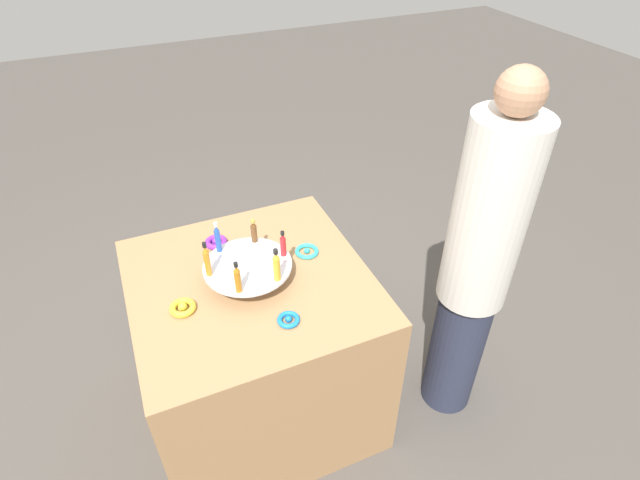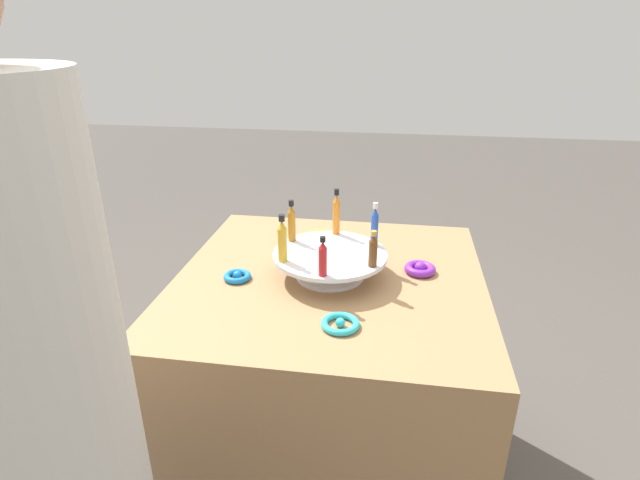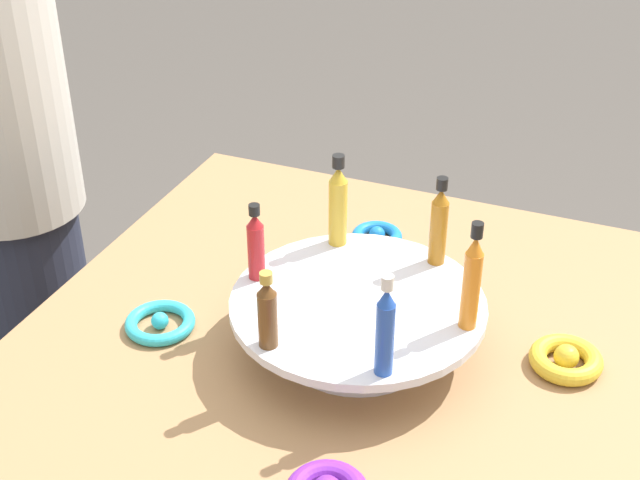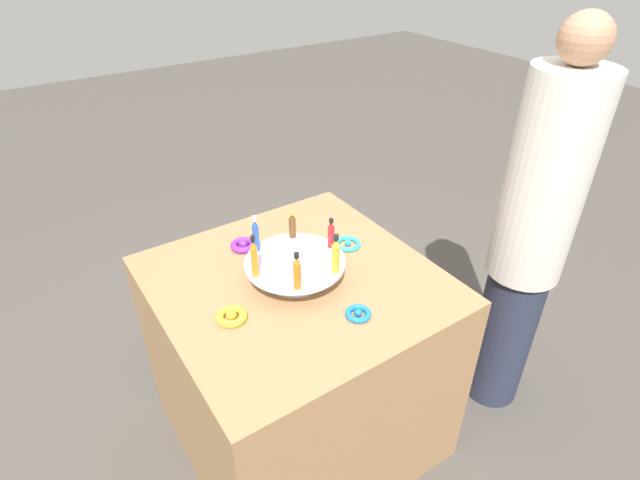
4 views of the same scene
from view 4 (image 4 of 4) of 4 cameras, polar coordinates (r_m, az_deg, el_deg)
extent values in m
plane|color=#4C4742|center=(2.23, -2.24, -20.44)|extent=(12.00, 12.00, 0.00)
cube|color=#9E754C|center=(1.93, -2.49, -13.61)|extent=(0.89, 0.89, 0.78)
cylinder|color=silver|center=(1.67, -2.82, -4.31)|extent=(0.20, 0.20, 0.01)
cylinder|color=silver|center=(1.65, -2.85, -3.44)|extent=(0.11, 0.11, 0.05)
cylinder|color=silver|center=(1.63, -2.88, -2.52)|extent=(0.33, 0.33, 0.01)
cylinder|color=#AD6B19|center=(1.48, -2.63, -4.11)|extent=(0.02, 0.02, 0.09)
cone|color=#AD6B19|center=(1.45, -2.69, -2.35)|extent=(0.02, 0.02, 0.02)
cylinder|color=black|center=(1.44, -2.71, -1.76)|extent=(0.02, 0.02, 0.02)
cylinder|color=gold|center=(1.55, 1.79, -2.16)|extent=(0.03, 0.03, 0.10)
cone|color=gold|center=(1.51, 1.83, -0.33)|extent=(0.02, 0.02, 0.02)
cylinder|color=black|center=(1.50, 1.84, 0.29)|extent=(0.02, 0.02, 0.02)
cylinder|color=#B21E23|center=(1.67, 1.18, 0.41)|extent=(0.02, 0.02, 0.08)
cone|color=#B21E23|center=(1.64, 1.20, 1.81)|extent=(0.02, 0.02, 0.02)
cylinder|color=black|center=(1.64, 1.21, 2.27)|extent=(0.01, 0.01, 0.01)
cylinder|color=brown|center=(1.72, -3.17, 1.41)|extent=(0.02, 0.02, 0.07)
cone|color=brown|center=(1.70, -3.22, 2.69)|extent=(0.02, 0.02, 0.02)
cylinder|color=#B79338|center=(1.69, -3.23, 3.12)|extent=(0.02, 0.02, 0.01)
cylinder|color=#234CAD|center=(1.66, -7.33, 0.19)|extent=(0.02, 0.02, 0.09)
cone|color=#234CAD|center=(1.63, -7.47, 1.88)|extent=(0.02, 0.02, 0.02)
cylinder|color=silver|center=(1.62, -7.52, 2.45)|extent=(0.01, 0.01, 0.02)
cylinder|color=orange|center=(1.54, -7.40, -2.56)|extent=(0.02, 0.02, 0.10)
cone|color=orange|center=(1.50, -7.57, -0.59)|extent=(0.02, 0.02, 0.02)
cylinder|color=black|center=(1.49, -7.63, 0.08)|extent=(0.01, 0.01, 0.02)
torus|color=blue|center=(1.53, 4.39, -8.40)|extent=(0.08, 0.08, 0.02)
sphere|color=blue|center=(1.52, 4.40, -8.29)|extent=(0.03, 0.03, 0.03)
torus|color=#2DB7CC|center=(1.83, 3.19, -0.43)|extent=(0.10, 0.10, 0.02)
sphere|color=#2DB7CC|center=(1.82, 3.19, -0.34)|extent=(0.02, 0.02, 0.02)
torus|color=purple|center=(1.83, -8.76, -0.58)|extent=(0.09, 0.09, 0.02)
sphere|color=purple|center=(1.83, -8.78, -0.46)|extent=(0.03, 0.03, 0.03)
torus|color=gold|center=(1.53, -10.07, -8.57)|extent=(0.09, 0.09, 0.02)
sphere|color=gold|center=(1.53, -10.08, -8.44)|extent=(0.03, 0.03, 0.03)
cylinder|color=#282D42|center=(2.25, 20.25, -10.03)|extent=(0.23, 0.23, 0.66)
cylinder|color=beige|center=(1.86, 24.43, 6.17)|extent=(0.27, 0.27, 0.76)
sphere|color=#A87A5B|center=(1.73, 28.09, 19.68)|extent=(0.16, 0.16, 0.16)
camera|label=1|loc=(0.51, 109.45, 23.43)|focal=28.00mm
camera|label=2|loc=(2.38, 24.03, 22.58)|focal=28.00mm
camera|label=3|loc=(2.07, -25.54, 22.60)|focal=50.00mm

